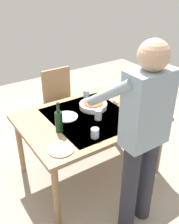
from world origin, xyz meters
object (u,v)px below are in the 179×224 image
object	(u,v)px
dinner_plate_near	(67,117)
dinner_plate_far	(61,149)
chair_near	(61,99)
serving_bowl_pasta	(93,105)
wine_glass_left	(113,92)
water_cup_near_right	(86,94)
dining_table	(90,122)
water_cup_near_left	(95,133)
wine_bottle	(59,121)
water_cup_far_left	(98,115)
person_server	(142,133)

from	to	relation	value
dinner_plate_near	dinner_plate_far	size ratio (longest dim) A/B	1.00
chair_near	dinner_plate_far	world-z (taller)	chair_near
serving_bowl_pasta	dinner_plate_near	distance (m)	0.34
chair_near	dinner_plate_near	distance (m)	0.87
wine_glass_left	dinner_plate_far	world-z (taller)	wine_glass_left
wine_glass_left	water_cup_near_right	bearing A→B (deg)	-46.84
dining_table	water_cup_near_right	bearing A→B (deg)	-118.63
dining_table	water_cup_near_right	distance (m)	0.46
water_cup_near_right	water_cup_near_left	bearing A→B (deg)	62.47
water_cup_near_right	wine_glass_left	bearing A→B (deg)	133.16
water_cup_near_left	dinner_plate_far	size ratio (longest dim) A/B	0.40
wine_bottle	dinner_plate_near	distance (m)	0.28
dining_table	wine_bottle	xyz separation A→B (m)	(0.39, 0.07, 0.18)
wine_bottle	water_cup_far_left	xyz separation A→B (m)	(-0.43, 0.03, -0.06)
person_server	dinner_plate_near	distance (m)	0.93
dinner_plate_near	dinner_plate_far	distance (m)	0.54
dining_table	wine_glass_left	world-z (taller)	wine_glass_left
serving_bowl_pasta	wine_glass_left	bearing A→B (deg)	-172.67
dinner_plate_near	serving_bowl_pasta	bearing A→B (deg)	-177.10
water_cup_far_left	serving_bowl_pasta	world-z (taller)	water_cup_far_left
wine_glass_left	water_cup_near_right	distance (m)	0.32
wine_bottle	dinner_plate_far	xyz separation A→B (m)	(0.13, 0.26, -0.10)
water_cup_near_right	water_cup_far_left	distance (m)	0.52
wine_bottle	wine_glass_left	bearing A→B (deg)	-163.59
water_cup_near_right	serving_bowl_pasta	xyz separation A→B (m)	(0.08, 0.26, -0.01)
water_cup_near_left	water_cup_near_right	bearing A→B (deg)	-117.53
dining_table	person_server	xyz separation A→B (m)	(0.02, 0.77, 0.30)
water_cup_near_right	dinner_plate_near	world-z (taller)	water_cup_near_right
chair_near	water_cup_near_left	size ratio (longest dim) A/B	9.92
chair_near	water_cup_far_left	world-z (taller)	chair_near
wine_bottle	serving_bowl_pasta	bearing A→B (deg)	-158.83
chair_near	wine_bottle	distance (m)	1.13
wine_glass_left	dinner_plate_near	size ratio (longest dim) A/B	0.66
wine_bottle	dinner_plate_far	distance (m)	0.31
wine_bottle	dinner_plate_near	world-z (taller)	wine_bottle
water_cup_near_left	dinner_plate_near	distance (m)	0.46
water_cup_near_left	dinner_plate_near	size ratio (longest dim) A/B	0.40
person_server	dinner_plate_near	xyz separation A→B (m)	(0.19, -0.88, -0.23)
dining_table	water_cup_far_left	world-z (taller)	water_cup_far_left
dining_table	person_server	bearing A→B (deg)	88.63
dining_table	chair_near	world-z (taller)	chair_near
water_cup_near_left	water_cup_far_left	distance (m)	0.32
water_cup_far_left	dinner_plate_near	distance (m)	0.33
dining_table	water_cup_far_left	size ratio (longest dim) A/B	13.25
person_server	dinner_plate_far	bearing A→B (deg)	-41.36
chair_near	wine_glass_left	size ratio (longest dim) A/B	6.03
person_server	dinner_plate_far	size ratio (longest dim) A/B	7.34
water_cup_near_left	water_cup_far_left	size ratio (longest dim) A/B	0.86
person_server	wine_bottle	xyz separation A→B (m)	(0.37, -0.70, -0.12)
water_cup_near_right	dinner_plate_far	distance (m)	1.03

